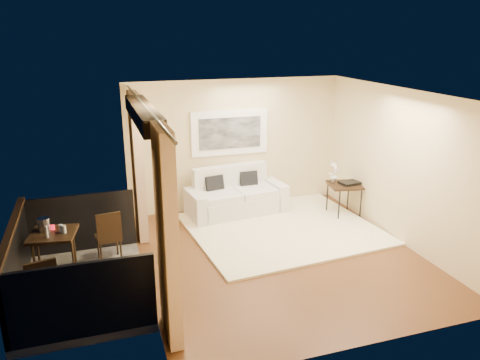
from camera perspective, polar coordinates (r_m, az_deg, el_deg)
floor at (r=8.00m, az=4.92°, el=-9.16°), size 5.00×5.00×0.00m
room_shell at (r=6.68m, az=-11.75°, el=7.96°), size 5.00×6.40×5.00m
balcony at (r=7.41m, az=-19.81°, el=-11.02°), size 1.81×2.60×1.17m
curtains at (r=6.98m, az=-10.99°, el=-1.65°), size 0.16×4.80×2.64m
artwork at (r=9.62m, az=-1.24°, el=5.78°), size 1.62×0.07×0.92m
rug at (r=8.98m, az=5.18°, el=-5.91°), size 3.60×3.21×0.04m
sofa at (r=9.63m, az=-0.60°, el=-2.13°), size 2.08×1.07×0.96m
side_table at (r=9.66m, az=12.64°, el=-0.80°), size 0.72×0.72×0.67m
tray at (r=9.66m, az=13.22°, el=-0.34°), size 0.41×0.33×0.05m
orchid at (r=9.64m, az=11.38°, el=1.00°), size 0.29×0.27×0.45m
bistro_table at (r=7.52m, az=-21.82°, el=-6.57°), size 0.74×0.74×0.76m
balcony_chair_far at (r=7.82m, az=-15.70°, el=-6.31°), size 0.43×0.44×0.89m
balcony_chair_near at (r=6.48m, az=-22.72°, el=-12.39°), size 0.47×0.48×0.89m
ice_bucket at (r=7.58m, az=-22.78°, el=-5.00°), size 0.18×0.18×0.20m
candle at (r=7.59m, az=-21.85°, el=-5.39°), size 0.06×0.06×0.07m
vase at (r=7.32m, az=-22.50°, el=-5.86°), size 0.04×0.04×0.18m
glass_a at (r=7.39m, az=-20.66°, el=-5.65°), size 0.06×0.06×0.12m
glass_b at (r=7.44m, az=-20.98°, el=-5.53°), size 0.06×0.06×0.12m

